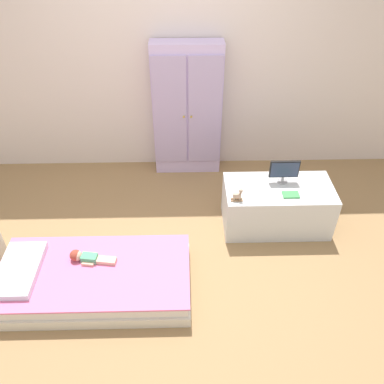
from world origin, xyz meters
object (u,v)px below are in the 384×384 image
wardrobe (187,111)px  rocking_horse_toy (238,195)px  tv_monitor (284,170)px  doll (84,257)px  book_green (291,195)px  tv_stand (277,206)px  bed (95,279)px

wardrobe → rocking_horse_toy: 1.27m
wardrobe → tv_monitor: 1.29m
doll → wardrobe: 1.93m
book_green → rocking_horse_toy: bearing=-173.2°
tv_stand → book_green: size_ratio=6.82×
bed → rocking_horse_toy: size_ratio=12.47×
doll → tv_monitor: tv_monitor is taller
rocking_horse_toy → book_green: rocking_horse_toy is taller
doll → book_green: 1.90m
doll → wardrobe: bearing=61.6°
tv_monitor → rocking_horse_toy: size_ratio=2.18×
bed → tv_stand: 1.83m
tv_stand → rocking_horse_toy: size_ratio=8.01×
tv_monitor → rocking_horse_toy: 0.53m
doll → book_green: size_ratio=2.62×
bed → book_green: (1.73, 0.64, 0.36)m
tv_stand → book_green: (0.08, -0.12, 0.24)m
tv_stand → book_green: bearing=-56.7°
book_green → tv_monitor: bearing=100.1°
doll → rocking_horse_toy: 1.43m
bed → doll: 0.21m
tv_monitor → book_green: 0.25m
rocking_horse_toy → book_green: (0.49, 0.06, -0.05)m
doll → bed: bearing=-53.3°
tv_monitor → book_green: (0.04, -0.20, -0.13)m
wardrobe → rocking_horse_toy: (0.43, -1.18, -0.22)m
wardrobe → tv_stand: bearing=-49.6°
tv_stand → rocking_horse_toy: bearing=-157.3°
rocking_horse_toy → tv_stand: bearing=22.7°
tv_monitor → book_green: size_ratio=1.85×
rocking_horse_toy → book_green: 0.50m
bed → wardrobe: size_ratio=1.06×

